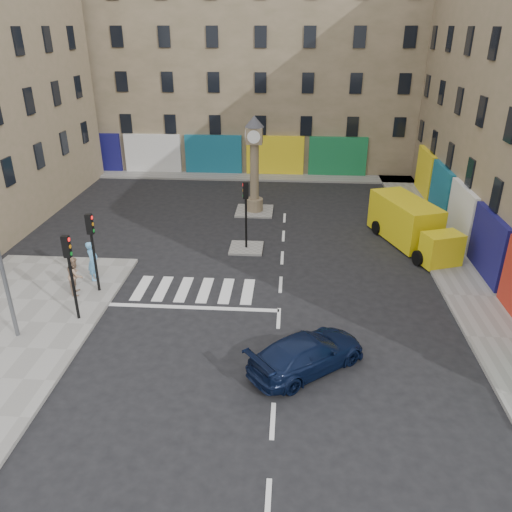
# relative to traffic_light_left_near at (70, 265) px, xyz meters

# --- Properties ---
(ground) EXTENTS (120.00, 120.00, 0.00)m
(ground) POSITION_rel_traffic_light_left_near_xyz_m (8.30, -0.20, -2.62)
(ground) COLOR black
(ground) RESTS_ON ground
(sidewalk_right) EXTENTS (2.60, 30.00, 0.15)m
(sidewalk_right) POSITION_rel_traffic_light_left_near_xyz_m (17.00, 9.80, -2.55)
(sidewalk_right) COLOR gray
(sidewalk_right) RESTS_ON ground
(sidewalk_far) EXTENTS (32.00, 2.40, 0.15)m
(sidewalk_far) POSITION_rel_traffic_light_left_near_xyz_m (4.30, 22.00, -2.55)
(sidewalk_far) COLOR gray
(sidewalk_far) RESTS_ON ground
(island_near) EXTENTS (1.80, 1.80, 0.12)m
(island_near) POSITION_rel_traffic_light_left_near_xyz_m (6.30, 7.80, -2.56)
(island_near) COLOR gray
(island_near) RESTS_ON ground
(island_far) EXTENTS (2.40, 2.40, 0.12)m
(island_far) POSITION_rel_traffic_light_left_near_xyz_m (6.30, 13.80, -2.56)
(island_far) COLOR gray
(island_far) RESTS_ON ground
(building_far) EXTENTS (32.00, 10.00, 17.00)m
(building_far) POSITION_rel_traffic_light_left_near_xyz_m (4.30, 27.80, 5.88)
(building_far) COLOR gray
(building_far) RESTS_ON ground
(traffic_light_left_near) EXTENTS (0.28, 0.22, 3.70)m
(traffic_light_left_near) POSITION_rel_traffic_light_left_near_xyz_m (0.00, 0.00, 0.00)
(traffic_light_left_near) COLOR black
(traffic_light_left_near) RESTS_ON sidewalk_left
(traffic_light_left_far) EXTENTS (0.28, 0.22, 3.70)m
(traffic_light_left_far) POSITION_rel_traffic_light_left_near_xyz_m (0.00, 2.40, 0.00)
(traffic_light_left_far) COLOR black
(traffic_light_left_far) RESTS_ON sidewalk_left
(traffic_light_island) EXTENTS (0.28, 0.22, 3.70)m
(traffic_light_island) POSITION_rel_traffic_light_left_near_xyz_m (6.30, 7.80, -0.03)
(traffic_light_island) COLOR black
(traffic_light_island) RESTS_ON island_near
(clock_pillar) EXTENTS (1.20, 1.20, 6.10)m
(clock_pillar) POSITION_rel_traffic_light_left_near_xyz_m (6.30, 13.80, 0.93)
(clock_pillar) COLOR #867058
(clock_pillar) RESTS_ON island_far
(navy_sedan) EXTENTS (4.70, 4.32, 1.32)m
(navy_sedan) POSITION_rel_traffic_light_left_near_xyz_m (9.40, -2.48, -1.96)
(navy_sedan) COLOR black
(navy_sedan) RESTS_ON ground
(yellow_van) EXTENTS (4.05, 6.85, 2.39)m
(yellow_van) POSITION_rel_traffic_light_left_near_xyz_m (15.32, 9.14, -1.43)
(yellow_van) COLOR yellow
(yellow_van) RESTS_ON ground
(pedestrian_blue) EXTENTS (0.49, 0.72, 1.93)m
(pedestrian_blue) POSITION_rel_traffic_light_left_near_xyz_m (-0.59, 3.46, -1.51)
(pedestrian_blue) COLOR #5EA2D7
(pedestrian_blue) RESTS_ON sidewalk_left
(pedestrian_tan) EXTENTS (0.86, 1.00, 1.77)m
(pedestrian_tan) POSITION_rel_traffic_light_left_near_xyz_m (-0.88, 2.10, -1.59)
(pedestrian_tan) COLOR #9C7A60
(pedestrian_tan) RESTS_ON sidewalk_left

